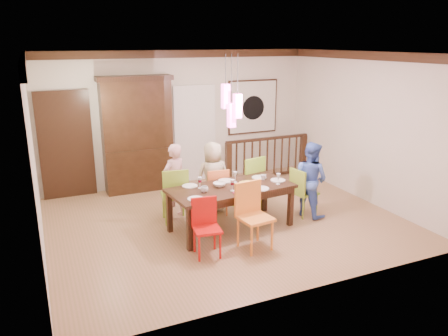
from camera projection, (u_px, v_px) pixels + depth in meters
name	position (u px, v px, depth m)	size (l,w,h in m)	color
floor	(225.00, 220.00, 7.81)	(6.00, 6.00, 0.00)	olive
ceiling	(225.00, 53.00, 6.99)	(6.00, 6.00, 0.00)	white
wall_back	(179.00, 118.00, 9.60)	(6.00, 6.00, 0.00)	beige
wall_left	(34.00, 160.00, 6.24)	(5.00, 5.00, 0.00)	beige
wall_right	(365.00, 128.00, 8.56)	(5.00, 5.00, 0.00)	beige
crown_molding	(225.00, 58.00, 7.01)	(6.00, 5.00, 0.16)	black
panel_door	(66.00, 147.00, 8.74)	(1.04, 0.07, 2.24)	black
white_doorway	(195.00, 135.00, 9.81)	(0.97, 0.05, 2.22)	silver
painting	(253.00, 107.00, 10.21)	(1.25, 0.06, 1.25)	black
pendant_cluster	(231.00, 105.00, 6.89)	(0.27, 0.21, 1.14)	#FF4CB3
dining_table	(231.00, 192.00, 7.29)	(2.16, 1.15, 0.75)	black
chair_far_left	(174.00, 190.00, 7.64)	(0.51, 0.51, 0.99)	#7EA82A
chair_far_mid	(216.00, 188.00, 7.97)	(0.44, 0.44, 0.89)	orange
chair_far_right	(248.00, 178.00, 8.26)	(0.56, 0.56, 1.03)	#8FCB34
chair_near_left	(207.00, 225.00, 6.40)	(0.44, 0.44, 0.86)	#BD0E0B
chair_near_mid	(255.00, 213.00, 6.60)	(0.52, 0.52, 1.03)	orange
chair_end_right	(305.00, 188.00, 7.92)	(0.46, 0.46, 0.89)	#89AA2D
china_hutch	(137.00, 134.00, 9.10)	(1.53, 0.46, 2.42)	black
balustrade	(267.00, 157.00, 10.13)	(2.10, 0.12, 0.96)	black
person_far_left	(174.00, 181.00, 7.78)	(0.50, 0.33, 1.36)	#F9BDC2
person_far_mid	(213.00, 177.00, 8.06)	(0.65, 0.42, 1.33)	#BEB68F
person_end_right	(310.00, 179.00, 7.87)	(0.67, 0.52, 1.38)	#4669C5
serving_bowl	(249.00, 185.00, 7.24)	(0.30, 0.30, 0.07)	gold
small_bowl	(219.00, 185.00, 7.27)	(0.21, 0.21, 0.07)	white
cup_left	(204.00, 189.00, 7.00)	(0.12, 0.12, 0.10)	silver
cup_right	(263.00, 177.00, 7.62)	(0.10, 0.10, 0.09)	silver
plate_far_left	(190.00, 186.00, 7.29)	(0.26, 0.26, 0.01)	white
plate_far_mid	(226.00, 181.00, 7.56)	(0.26, 0.26, 0.01)	white
plate_far_right	(259.00, 177.00, 7.74)	(0.26, 0.26, 0.01)	white
plate_near_left	(196.00, 199.00, 6.69)	(0.26, 0.26, 0.01)	white
plate_near_mid	(261.00, 189.00, 7.16)	(0.26, 0.26, 0.01)	white
plate_end_right	(278.00, 180.00, 7.58)	(0.26, 0.26, 0.01)	white
wine_glass_a	(200.00, 183.00, 7.17)	(0.08, 0.08, 0.19)	#590C19
wine_glass_b	(235.00, 177.00, 7.47)	(0.08, 0.08, 0.19)	silver
wine_glass_c	(232.00, 185.00, 7.05)	(0.08, 0.08, 0.19)	#590C19
wine_glass_d	(278.00, 179.00, 7.37)	(0.08, 0.08, 0.19)	silver
napkin	(240.00, 193.00, 6.95)	(0.18, 0.14, 0.01)	#D83359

